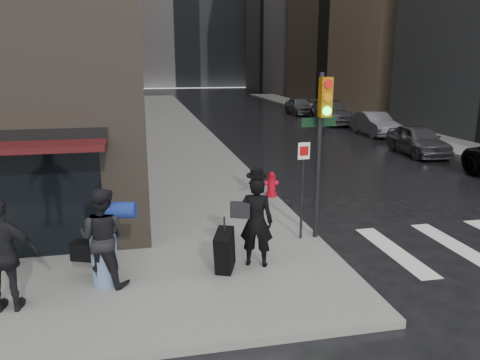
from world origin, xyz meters
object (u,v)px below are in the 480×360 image
at_px(man_jeans, 103,237).
at_px(parked_car_2, 375,124).
at_px(traffic_light, 320,134).
at_px(fire_hydrant, 271,186).
at_px(man_greycoat, 4,256).
at_px(parked_car_1, 418,140).
at_px(parked_car_3, 332,112).
at_px(man_overcoat, 250,226).
at_px(parked_car_4, 299,106).

bearing_deg(man_jeans, parked_car_2, -108.62).
distance_m(traffic_light, fire_hydrant, 4.26).
height_order(man_greycoat, fire_hydrant, man_greycoat).
relative_size(man_jeans, parked_car_1, 0.46).
relative_size(traffic_light, fire_hydrant, 4.93).
bearing_deg(parked_car_3, fire_hydrant, -113.99).
xyz_separation_m(fire_hydrant, parked_car_2, (9.67, 11.82, 0.18)).
distance_m(parked_car_1, parked_car_2, 5.98).
relative_size(man_overcoat, man_jeans, 1.10).
xyz_separation_m(man_jeans, parked_car_4, (13.74, 28.76, -0.40)).
distance_m(man_overcoat, man_greycoat, 4.48).
bearing_deg(parked_car_2, traffic_light, -119.42).
bearing_deg(fire_hydrant, parked_car_4, 69.09).
bearing_deg(man_jeans, parked_car_1, -119.09).
distance_m(man_jeans, parked_car_3, 26.88).
xyz_separation_m(fire_hydrant, parked_car_4, (9.03, 23.65, 0.20)).
height_order(man_overcoat, parked_car_1, man_overcoat).
height_order(man_greycoat, traffic_light, traffic_light).
bearing_deg(parked_car_2, parked_car_1, -96.07).
distance_m(man_jeans, fire_hydrant, 6.97).
distance_m(man_jeans, man_greycoat, 1.67).
relative_size(traffic_light, parked_car_2, 0.94).
relative_size(man_greycoat, parked_car_3, 0.37).
distance_m(traffic_light, parked_car_3, 23.45).
height_order(traffic_light, parked_car_1, traffic_light).
bearing_deg(traffic_light, parked_car_2, 52.30).
xyz_separation_m(man_greycoat, parked_car_2, (15.91, 17.58, -0.46)).
xyz_separation_m(traffic_light, parked_car_2, (9.59, 15.49, -1.97)).
height_order(fire_hydrant, parked_car_4, parked_car_4).
relative_size(man_greycoat, parked_car_1, 0.48).
distance_m(parked_car_2, parked_car_4, 11.85).
xyz_separation_m(man_jeans, fire_hydrant, (4.70, 5.11, -0.60)).
bearing_deg(parked_car_3, parked_car_1, -89.17).
bearing_deg(traffic_light, fire_hydrant, 85.24).
bearing_deg(man_greycoat, parked_car_4, -112.48).
bearing_deg(man_greycoat, fire_hydrant, -132.31).
height_order(man_greycoat, parked_car_4, man_greycoat).
distance_m(fire_hydrant, parked_car_2, 15.27).
bearing_deg(fire_hydrant, man_greycoat, -137.27).
distance_m(man_greycoat, parked_car_1, 19.03).
bearing_deg(man_greycoat, man_jeans, -151.92).
bearing_deg(parked_car_4, fire_hydrant, -109.21).
height_order(man_greycoat, parked_car_1, man_greycoat).
height_order(fire_hydrant, parked_car_2, parked_car_2).
height_order(man_overcoat, parked_car_2, man_overcoat).
relative_size(parked_car_1, parked_car_4, 1.00).
relative_size(parked_car_2, parked_car_4, 1.01).
height_order(man_jeans, man_greycoat, man_greycoat).
xyz_separation_m(man_jeans, parked_car_3, (14.18, 22.84, -0.32)).
bearing_deg(parked_car_4, man_overcoat, -109.16).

